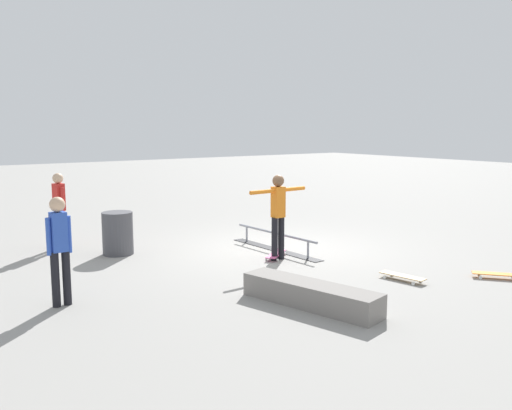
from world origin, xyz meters
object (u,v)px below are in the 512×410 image
(bystander_blue_shirt, at_px, (59,245))
(loose_skateboard_orange, at_px, (497,274))
(grind_rail, at_px, (275,242))
(loose_skateboard_natural, at_px, (402,276))
(skater_main, at_px, (278,211))
(bystander_red_shirt, at_px, (59,206))
(skate_ledge, at_px, (310,294))
(trash_bin, at_px, (118,233))
(skateboard_main, at_px, (276,254))

(bystander_blue_shirt, distance_m, loose_skateboard_orange, 7.16)
(grind_rail, distance_m, loose_skateboard_natural, 3.11)
(skater_main, xyz_separation_m, loose_skateboard_orange, (-3.24, -2.25, -0.90))
(bystander_red_shirt, distance_m, loose_skateboard_natural, 7.16)
(bystander_red_shirt, relative_size, loose_skateboard_orange, 2.16)
(skate_ledge, height_order, loose_skateboard_natural, skate_ledge)
(loose_skateboard_orange, xyz_separation_m, trash_bin, (5.50, 4.63, 0.36))
(bystander_blue_shirt, bearing_deg, skateboard_main, 5.13)
(skater_main, distance_m, bystander_red_shirt, 4.72)
(bystander_blue_shirt, bearing_deg, loose_skateboard_natural, -23.24)
(skate_ledge, xyz_separation_m, bystander_red_shirt, (5.99, 1.85, 0.74))
(skate_ledge, xyz_separation_m, loose_skateboard_orange, (-0.76, -3.57, -0.10))
(skate_ledge, bearing_deg, skater_main, -27.92)
(bystander_blue_shirt, relative_size, loose_skateboard_natural, 1.95)
(grind_rail, height_order, skate_ledge, grind_rail)
(bystander_blue_shirt, bearing_deg, skate_ledge, -37.38)
(loose_skateboard_orange, bearing_deg, bystander_red_shirt, 179.67)
(bystander_blue_shirt, xyz_separation_m, trash_bin, (2.63, -1.88, -0.47))
(skate_ledge, distance_m, loose_skateboard_orange, 3.65)
(skate_ledge, bearing_deg, loose_skateboard_natural, -87.24)
(skate_ledge, xyz_separation_m, skater_main, (2.48, -1.32, 0.80))
(bystander_red_shirt, relative_size, trash_bin, 1.86)
(skate_ledge, relative_size, loose_skateboard_natural, 2.67)
(loose_skateboard_orange, height_order, trash_bin, trash_bin)
(trash_bin, bearing_deg, skate_ledge, -167.42)
(loose_skateboard_orange, distance_m, trash_bin, 7.19)
(loose_skateboard_orange, bearing_deg, skate_ledge, -141.06)
(loose_skateboard_orange, bearing_deg, trash_bin, -178.99)
(loose_skateboard_orange, bearing_deg, skateboard_main, 173.75)
(grind_rail, height_order, skateboard_main, grind_rail)
(bystander_red_shirt, bearing_deg, skate_ledge, 2.63)
(skateboard_main, bearing_deg, skate_ledge, 26.41)
(bystander_red_shirt, bearing_deg, trash_bin, 17.74)
(bystander_red_shirt, height_order, trash_bin, bystander_red_shirt)
(loose_skateboard_orange, bearing_deg, skater_main, 175.74)
(bystander_red_shirt, bearing_deg, skater_main, 27.53)
(trash_bin, bearing_deg, bystander_red_shirt, 32.24)
(skate_ledge, distance_m, skateboard_main, 2.97)
(skateboard_main, bearing_deg, grind_rail, -162.08)
(grind_rail, bearing_deg, loose_skateboard_natural, -176.26)
(skateboard_main, bearing_deg, loose_skateboard_natural, 71.02)
(trash_bin, bearing_deg, grind_rail, -118.47)
(skateboard_main, relative_size, bystander_red_shirt, 0.47)
(bystander_red_shirt, xyz_separation_m, loose_skateboard_orange, (-6.75, -5.41, -0.84))
(skateboard_main, distance_m, bystander_blue_shirt, 4.44)
(bystander_red_shirt, bearing_deg, loose_skateboard_natural, 19.67)
(skate_ledge, xyz_separation_m, loose_skateboard_natural, (0.10, -2.15, -0.10))
(bystander_red_shirt, distance_m, bystander_blue_shirt, 4.03)
(bystander_blue_shirt, relative_size, loose_skateboard_orange, 2.14)
(skate_ledge, height_order, bystander_blue_shirt, bystander_blue_shirt)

